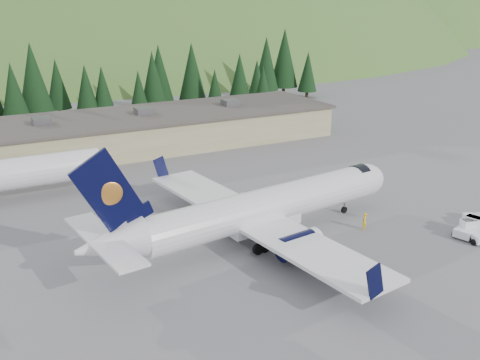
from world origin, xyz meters
name	(u,v)px	position (x,y,z in m)	size (l,w,h in m)	color
ground	(268,236)	(0.00, 0.00, 0.00)	(600.00, 600.00, 0.00)	slate
airliner	(261,209)	(-1.00, -0.13, 3.06)	(34.65, 32.61, 11.50)	white
baggage_tug_a	(470,228)	(17.57, -8.96, 0.77)	(3.57, 2.67, 1.73)	white
baggage_tug_c	(473,231)	(17.22, -9.66, 0.74)	(2.48, 3.39, 1.66)	white
terminal_building	(113,133)	(-5.01, 38.00, 2.62)	(71.00, 17.00, 6.10)	#9A9067
ramp_worker	(364,221)	(9.32, -3.09, 0.88)	(0.64, 0.42, 1.77)	yellow
tree_line	(55,83)	(-9.05, 61.53, 7.40)	(113.13, 18.29, 14.37)	black
hills	(150,212)	(53.34, 207.38, -82.80)	(614.00, 330.00, 300.00)	#366227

